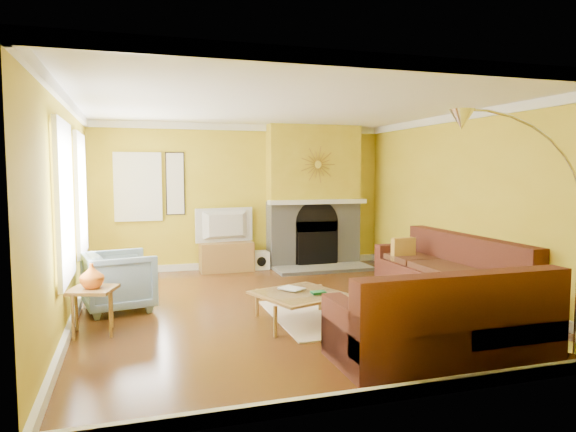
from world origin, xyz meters
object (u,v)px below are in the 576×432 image
object	(u,v)px
coffee_table	(300,308)
arc_lamp	(527,239)
armchair	(119,281)
media_console	(227,257)
sectional_sofa	(402,279)
side_table	(93,311)

from	to	relation	value
coffee_table	arc_lamp	size ratio (longest dim) A/B	0.40
coffee_table	armchair	distance (m)	2.43
coffee_table	media_console	size ratio (longest dim) A/B	0.98
arc_lamp	media_console	bearing A→B (deg)	110.01
sectional_sofa	arc_lamp	world-z (taller)	arc_lamp
sectional_sofa	side_table	xyz separation A→B (m)	(-3.73, 0.29, -0.19)
sectional_sofa	arc_lamp	bearing A→B (deg)	-81.17
coffee_table	media_console	world-z (taller)	media_console
coffee_table	side_table	size ratio (longest dim) A/B	1.80
media_console	side_table	xyz separation A→B (m)	(-2.09, -3.17, -0.00)
coffee_table	arc_lamp	distance (m)	2.65
side_table	coffee_table	bearing A→B (deg)	-6.90
coffee_table	side_table	distance (m)	2.37
coffee_table	armchair	bearing A→B (deg)	149.30
media_console	side_table	world-z (taller)	media_console
sectional_sofa	media_console	bearing A→B (deg)	115.34
arc_lamp	armchair	bearing A→B (deg)	140.77
side_table	armchair	bearing A→B (deg)	74.44
coffee_table	arc_lamp	world-z (taller)	arc_lamp
armchair	side_table	size ratio (longest dim) A/B	1.64
media_console	armchair	size ratio (longest dim) A/B	1.13
arc_lamp	side_table	bearing A→B (deg)	152.33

